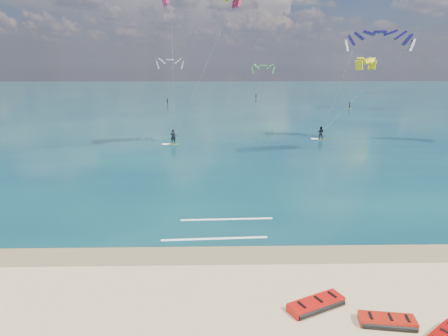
# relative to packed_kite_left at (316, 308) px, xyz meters

# --- Properties ---
(ground) EXTENTS (320.00, 320.00, 0.00)m
(ground) POSITION_rel_packed_kite_left_xyz_m (-4.24, 42.12, 0.00)
(ground) COLOR tan
(ground) RESTS_ON ground
(wet_sand_strip) EXTENTS (320.00, 2.40, 0.01)m
(wet_sand_strip) POSITION_rel_packed_kite_left_xyz_m (-4.24, 5.12, 0.00)
(wet_sand_strip) COLOR olive
(wet_sand_strip) RESTS_ON ground
(sea) EXTENTS (320.00, 200.00, 0.04)m
(sea) POSITION_rel_packed_kite_left_xyz_m (-4.24, 106.12, 0.02)
(sea) COLOR #092836
(sea) RESTS_ON ground
(packed_kite_left) EXTENTS (3.10, 2.36, 0.45)m
(packed_kite_left) POSITION_rel_packed_kite_left_xyz_m (0.00, 0.00, 0.00)
(packed_kite_left) COLOR #BB0F0A
(packed_kite_left) RESTS_ON ground
(packed_kite_mid) EXTENTS (2.59, 1.51, 0.42)m
(packed_kite_mid) POSITION_rel_packed_kite_left_xyz_m (2.65, -1.22, 0.00)
(packed_kite_mid) COLOR #AC1A0B
(packed_kite_mid) RESTS_ON ground
(kitesurfer_main) EXTENTS (11.41, 10.39, 19.87)m
(kitesurfer_main) POSITION_rel_packed_kite_left_xyz_m (-7.75, 31.93, 10.11)
(kitesurfer_main) COLOR #CFDA19
(kitesurfer_main) RESTS_ON sea
(kitesurfer_far) EXTENTS (12.24, 6.91, 15.59)m
(kitesurfer_far) POSITION_rel_packed_kite_left_xyz_m (13.05, 36.97, 8.05)
(kitesurfer_far) COLOR gold
(kitesurfer_far) RESTS_ON sea
(shoreline_foam) EXTENTS (7.25, 3.63, 0.01)m
(shoreline_foam) POSITION_rel_packed_kite_left_xyz_m (-4.07, 8.65, 0.04)
(shoreline_foam) COLOR white
(shoreline_foam) RESTS_ON ground
(distant_kites) EXTENTS (49.00, 28.73, 10.97)m
(distant_kites) POSITION_rel_packed_kite_left_xyz_m (7.24, 83.75, 5.26)
(distant_kites) COLOR gray
(distant_kites) RESTS_ON ground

